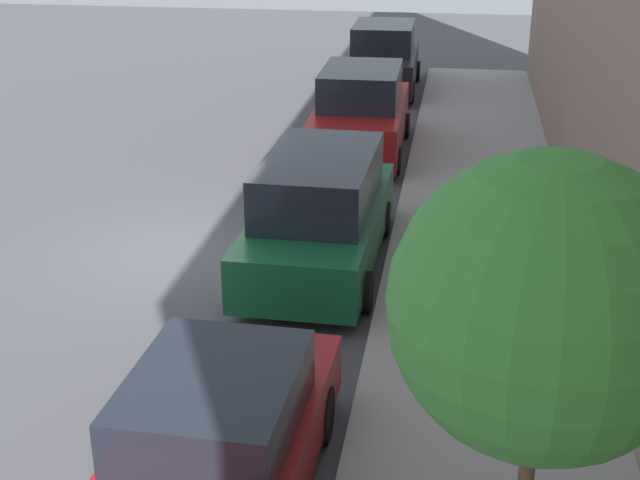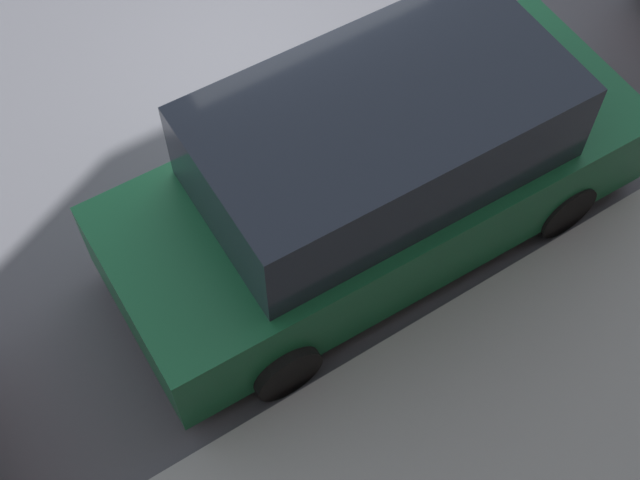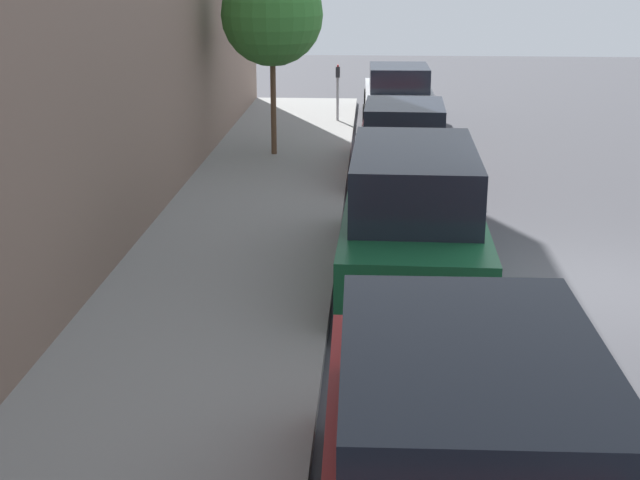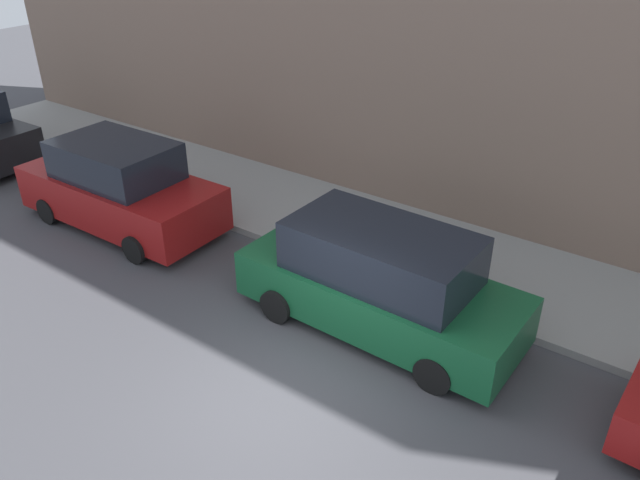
% 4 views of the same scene
% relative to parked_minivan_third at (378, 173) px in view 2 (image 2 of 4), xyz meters
% --- Properties ---
extents(ground_plane, '(60.00, 60.00, 0.00)m').
position_rel_parked_minivan_third_xyz_m(ground_plane, '(-2.42, 0.17, -0.92)').
color(ground_plane, '#424247').
extents(sidewalk, '(3.14, 32.00, 0.15)m').
position_rel_parked_minivan_third_xyz_m(sidewalk, '(2.65, 0.17, -0.85)').
color(sidewalk, gray).
rests_on(sidewalk, ground_plane).
extents(parked_minivan_third, '(2.02, 4.94, 1.90)m').
position_rel_parked_minivan_third_xyz_m(parked_minivan_third, '(0.00, 0.00, 0.00)').
color(parked_minivan_third, '#14512D').
rests_on(parked_minivan_third, ground_plane).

